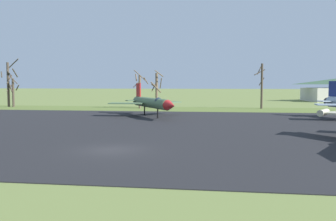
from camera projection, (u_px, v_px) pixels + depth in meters
ground_plane at (112, 150)px, 25.92m from camera, size 600.00×600.00×0.00m
asphalt_apron at (149, 128)px, 39.10m from camera, size 94.89×44.48×0.05m
grass_verge_strip at (179, 109)px, 66.98m from camera, size 154.89×12.00×0.06m
jet_fighter_front_left at (152, 103)px, 51.04m from camera, size 10.67×13.59×4.70m
bare_tree_far_left at (9, 82)px, 73.25m from camera, size 3.48×3.49×9.61m
bare_tree_left_of_center at (13, 90)px, 72.78m from camera, size 2.48×2.31×6.31m
bare_tree_center at (140, 89)px, 68.23m from camera, size 2.71×2.73×7.12m
bare_tree_right_of_center at (157, 89)px, 68.97m from camera, size 2.36×2.41×7.10m
bare_tree_far_right at (262, 85)px, 67.82m from camera, size 2.07×1.63×8.27m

